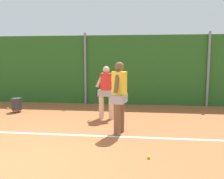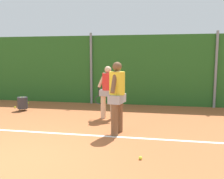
% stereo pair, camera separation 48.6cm
% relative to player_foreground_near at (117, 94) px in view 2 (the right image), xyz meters
% --- Properties ---
extents(ground_plane, '(26.12, 26.12, 0.00)m').
position_rel_player_foreground_near_xyz_m(ground_plane, '(-1.77, -0.26, -1.02)').
color(ground_plane, '#A85B33').
extents(hedge_fence_backdrop, '(16.97, 0.25, 2.82)m').
position_rel_player_foreground_near_xyz_m(hedge_fence_backdrop, '(-1.77, 4.15, 0.39)').
color(hedge_fence_backdrop, '#286023').
rests_on(hedge_fence_backdrop, ground_plane).
extents(fence_post_center, '(0.10, 0.10, 2.92)m').
position_rel_player_foreground_near_xyz_m(fence_post_center, '(-1.77, 3.98, 0.44)').
color(fence_post_center, gray).
rests_on(fence_post_center, ground_plane).
extents(fence_post_right, '(0.10, 0.10, 2.92)m').
position_rel_player_foreground_near_xyz_m(fence_post_right, '(3.13, 3.98, 0.44)').
color(fence_post_right, gray).
rests_on(fence_post_right, ground_plane).
extents(court_baseline_paint, '(12.40, 0.10, 0.01)m').
position_rel_player_foreground_near_xyz_m(court_baseline_paint, '(-1.77, -0.28, -1.02)').
color(court_baseline_paint, white).
rests_on(court_baseline_paint, ground_plane).
extents(player_foreground_near, '(0.40, 0.83, 1.83)m').
position_rel_player_foreground_near_xyz_m(player_foreground_near, '(0.00, 0.00, 0.00)').
color(player_foreground_near, brown).
rests_on(player_foreground_near, ground_plane).
extents(player_midcourt, '(0.78, 0.36, 1.66)m').
position_rel_player_foreground_near_xyz_m(player_midcourt, '(-0.55, 1.51, -0.09)').
color(player_midcourt, beige).
rests_on(player_midcourt, ground_plane).
extents(ball_hopper, '(0.36, 0.36, 0.51)m').
position_rel_player_foreground_near_xyz_m(ball_hopper, '(-3.84, 2.08, -0.73)').
color(ball_hopper, '#2D2D33').
rests_on(ball_hopper, ground_plane).
extents(tennis_ball_0, '(0.07, 0.07, 0.07)m').
position_rel_player_foreground_near_xyz_m(tennis_ball_0, '(-4.40, 2.47, -0.99)').
color(tennis_ball_0, '#CCDB33').
rests_on(tennis_ball_0, ground_plane).
extents(tennis_ball_1, '(0.07, 0.07, 0.07)m').
position_rel_player_foreground_near_xyz_m(tennis_ball_1, '(-4.35, 3.40, -0.99)').
color(tennis_ball_1, '#CCDB33').
rests_on(tennis_ball_1, ground_plane).
extents(tennis_ball_4, '(0.07, 0.07, 0.07)m').
position_rel_player_foreground_near_xyz_m(tennis_ball_4, '(0.72, -1.54, -0.99)').
color(tennis_ball_4, '#CCDB33').
rests_on(tennis_ball_4, ground_plane).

